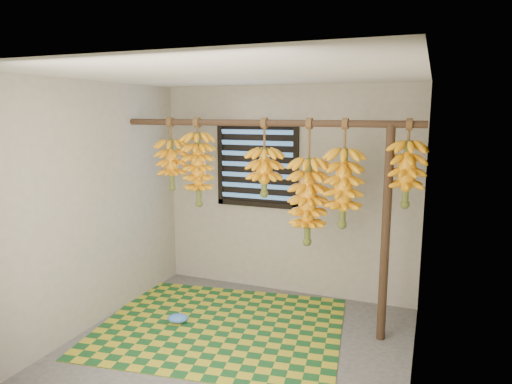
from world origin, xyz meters
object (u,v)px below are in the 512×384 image
at_px(support_post, 386,236).
at_px(plastic_bag, 178,318).
at_px(woven_mat, 221,326).
at_px(banana_bunch_b, 198,169).
at_px(banana_bunch_a, 172,164).
at_px(banana_bunch_c, 264,172).
at_px(banana_bunch_d, 343,188).
at_px(banana_bunch_e, 308,201).
at_px(banana_bunch_f, 407,174).

bearing_deg(support_post, plastic_bag, -167.75).
xyz_separation_m(woven_mat, banana_bunch_b, (-0.39, 0.33, 1.52)).
height_order(banana_bunch_a, banana_bunch_c, same).
relative_size(banana_bunch_d, banana_bunch_e, 0.83).
bearing_deg(plastic_bag, banana_bunch_e, 19.16).
relative_size(banana_bunch_a, banana_bunch_c, 1.00).
height_order(plastic_bag, banana_bunch_a, banana_bunch_a).
xyz_separation_m(banana_bunch_a, banana_bunch_f, (2.37, -0.00, 0.02)).
distance_m(support_post, banana_bunch_a, 2.28).
bearing_deg(banana_bunch_b, banana_bunch_c, 0.00).
bearing_deg(banana_bunch_f, banana_bunch_d, 180.00).
bearing_deg(banana_bunch_b, support_post, 0.00).
distance_m(support_post, woven_mat, 1.84).
xyz_separation_m(woven_mat, banana_bunch_f, (1.66, 0.33, 1.57)).
distance_m(support_post, plastic_bag, 2.20).
bearing_deg(banana_bunch_f, banana_bunch_e, 180.00).
bearing_deg(banana_bunch_b, banana_bunch_a, 180.00).
distance_m(plastic_bag, banana_bunch_b, 1.53).
bearing_deg(banana_bunch_c, banana_bunch_f, 0.00).
bearing_deg(banana_bunch_d, support_post, 0.00).
xyz_separation_m(plastic_bag, banana_bunch_e, (1.21, 0.42, 1.21)).
relative_size(banana_bunch_b, banana_bunch_e, 0.76).
bearing_deg(plastic_bag, banana_bunch_f, 11.40).
bearing_deg(support_post, banana_bunch_c, 180.00).
bearing_deg(banana_bunch_f, banana_bunch_a, 180.00).
bearing_deg(banana_bunch_d, woven_mat, -163.22).
xyz_separation_m(banana_bunch_b, banana_bunch_c, (0.73, 0.00, 0.01)).
bearing_deg(banana_bunch_b, woven_mat, -40.41).
xyz_separation_m(plastic_bag, banana_bunch_c, (0.77, 0.42, 1.47)).
height_order(woven_mat, plastic_bag, plastic_bag).
bearing_deg(banana_bunch_e, plastic_bag, -160.84).
height_order(plastic_bag, banana_bunch_c, banana_bunch_c).
bearing_deg(support_post, banana_bunch_f, 0.00).
relative_size(support_post, plastic_bag, 9.46).
xyz_separation_m(banana_bunch_b, banana_bunch_f, (2.05, 0.00, 0.05)).
relative_size(support_post, banana_bunch_a, 2.63).
height_order(support_post, banana_bunch_b, banana_bunch_b).
distance_m(woven_mat, banana_bunch_c, 1.59).
bearing_deg(banana_bunch_c, banana_bunch_a, 180.00).
distance_m(banana_bunch_d, banana_bunch_f, 0.57).
distance_m(banana_bunch_c, banana_bunch_d, 0.78).
height_order(banana_bunch_c, banana_bunch_d, same).
distance_m(plastic_bag, banana_bunch_d, 2.10).
distance_m(banana_bunch_a, banana_bunch_c, 1.04).
bearing_deg(banana_bunch_a, banana_bunch_b, -0.00).
bearing_deg(banana_bunch_c, woven_mat, -135.01).
relative_size(woven_mat, plastic_bag, 11.11).
bearing_deg(banana_bunch_a, banana_bunch_f, -0.00).
bearing_deg(banana_bunch_f, banana_bunch_c, 180.00).
distance_m(banana_bunch_a, banana_bunch_d, 1.82).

